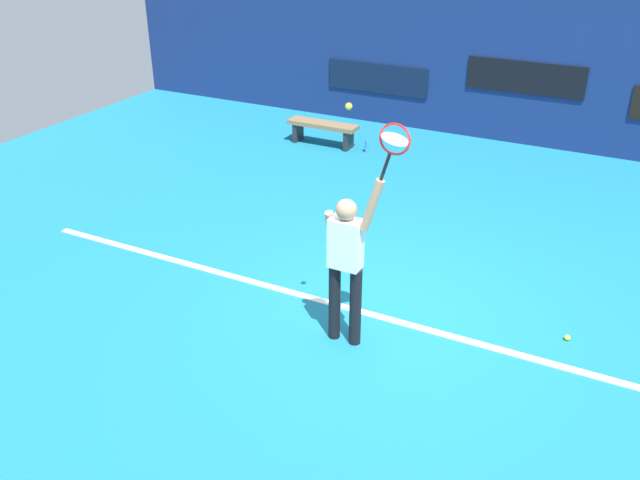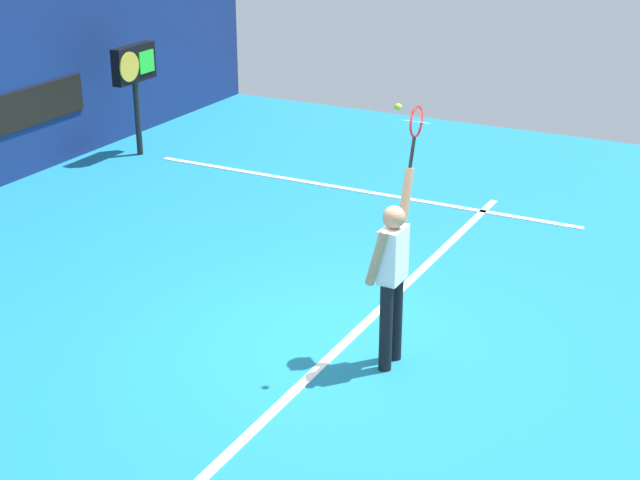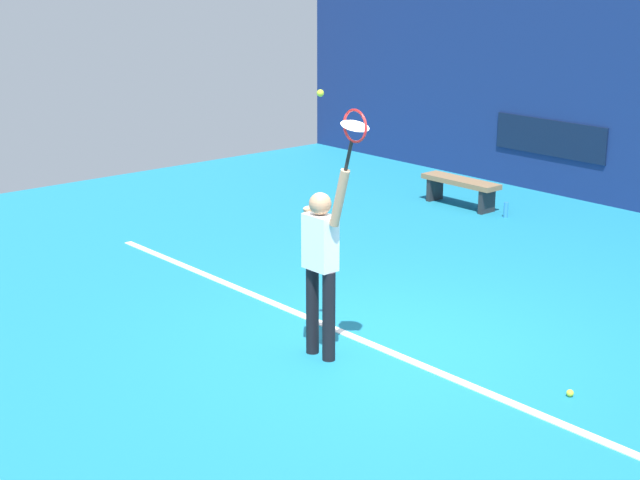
# 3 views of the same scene
# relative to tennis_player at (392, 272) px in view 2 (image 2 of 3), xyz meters

# --- Properties ---
(ground_plane) EXTENTS (18.00, 18.00, 0.00)m
(ground_plane) POSITION_rel_tennis_player_xyz_m (0.17, 0.65, -1.01)
(ground_plane) COLOR teal
(sponsor_banner_starboard) EXTENTS (2.20, 0.03, 0.60)m
(sponsor_banner_starboard) POSITION_rel_tennis_player_xyz_m (3.17, 7.49, 0.07)
(sponsor_banner_starboard) COLOR black
(court_baseline) EXTENTS (10.00, 0.10, 0.01)m
(court_baseline) POSITION_rel_tennis_player_xyz_m (0.17, 0.58, -1.00)
(court_baseline) COLOR white
(court_baseline) RESTS_ON ground_plane
(court_sideline) EXTENTS (0.10, 7.00, 0.01)m
(court_sideline) POSITION_rel_tennis_player_xyz_m (4.65, 2.65, -1.00)
(court_sideline) COLOR white
(court_sideline) RESTS_ON ground_plane
(tennis_player) EXTENTS (0.65, 0.31, 1.98)m
(tennis_player) POSITION_rel_tennis_player_xyz_m (0.00, 0.00, 0.00)
(tennis_player) COLOR black
(tennis_player) RESTS_ON ground_plane
(tennis_racket) EXTENTS (0.39, 0.27, 0.63)m
(tennis_racket) POSITION_rel_tennis_player_xyz_m (0.46, -0.00, 1.35)
(tennis_racket) COLOR black
(tennis_ball) EXTENTS (0.07, 0.07, 0.07)m
(tennis_ball) POSITION_rel_tennis_player_xyz_m (0.00, -0.01, 1.63)
(tennis_ball) COLOR #CCE033
(scoreboard_clock) EXTENTS (0.96, 0.20, 1.85)m
(scoreboard_clock) POSITION_rel_tennis_player_xyz_m (4.66, 6.66, 0.45)
(scoreboard_clock) COLOR black
(scoreboard_clock) RESTS_ON ground_plane
(spare_ball) EXTENTS (0.07, 0.07, 0.07)m
(spare_ball) POSITION_rel_tennis_player_xyz_m (2.20, 1.11, -0.98)
(spare_ball) COLOR #CCE033
(spare_ball) RESTS_ON ground_plane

